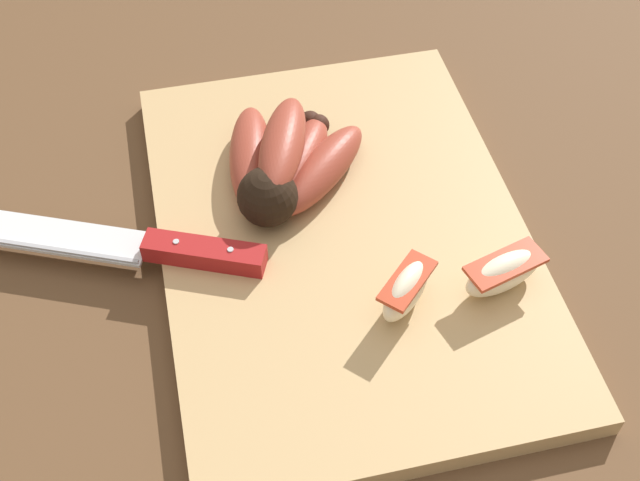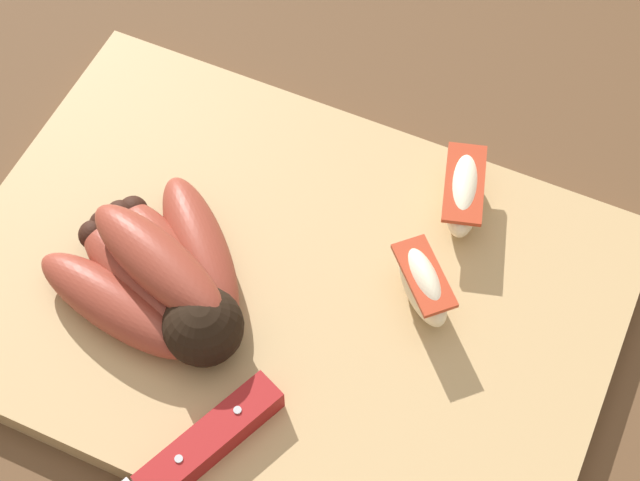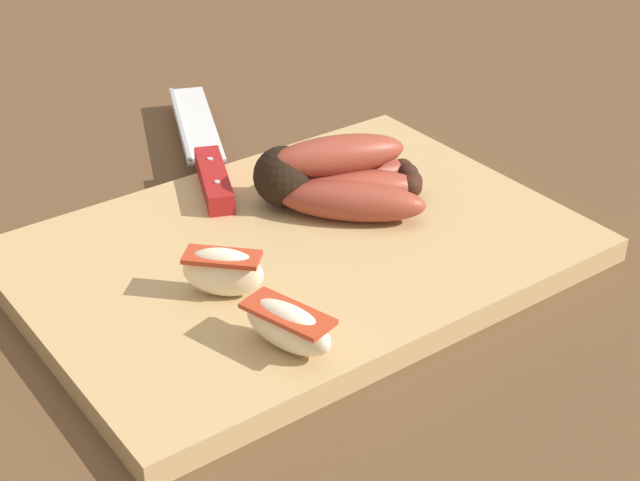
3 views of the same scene
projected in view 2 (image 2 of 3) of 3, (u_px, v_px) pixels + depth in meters
The scene contains 5 objects.
ground_plane at pixel (285, 323), 0.71m from camera, with size 6.00×6.00×0.00m, color brown.
cutting_board at pixel (284, 295), 0.71m from camera, with size 0.43×0.30×0.02m, color tan.
banana_bunch at pixel (163, 280), 0.68m from camera, with size 0.15×0.14×0.06m.
apple_wedge_near at pixel (463, 192), 0.72m from camera, with size 0.04×0.07×0.03m.
apple_wedge_middle at pixel (423, 285), 0.68m from camera, with size 0.06×0.06×0.04m.
Camera 2 is at (-0.16, 0.29, 0.64)m, focal length 59.93 mm.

